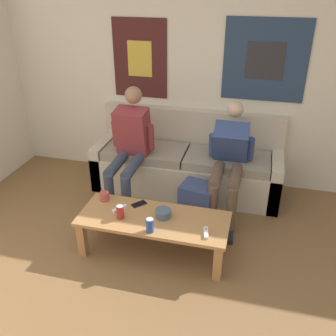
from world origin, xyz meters
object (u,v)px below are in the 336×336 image
object	(u,v)px
couch	(187,165)
drink_can_blue	(150,225)
backpack	(197,205)
game_controller_near_right	(120,209)
person_seated_adult	(129,145)
pillar_candle	(104,196)
coffee_table	(154,223)
person_seated_teen	(229,158)
ceramic_bowl	(163,213)
drink_can_red	(120,212)
cell_phone	(139,204)
game_controller_near_left	(206,233)

from	to	relation	value
couch	drink_can_blue	world-z (taller)	couch
backpack	game_controller_near_right	bearing A→B (deg)	-142.17
person_seated_adult	pillar_candle	xyz separation A→B (m)	(-0.03, -0.64, -0.25)
backpack	coffee_table	bearing A→B (deg)	-119.46
person_seated_teen	ceramic_bowl	bearing A→B (deg)	-119.57
drink_can_red	drink_can_blue	bearing A→B (deg)	-21.40
backpack	game_controller_near_right	distance (m)	0.81
person_seated_teen	cell_phone	distance (m)	1.03
ceramic_bowl	backpack	bearing A→B (deg)	66.34
couch	backpack	distance (m)	0.71
pillar_candle	cell_phone	world-z (taller)	pillar_candle
couch	cell_phone	xyz separation A→B (m)	(-0.24, -1.02, 0.07)
game_controller_near_left	game_controller_near_right	world-z (taller)	same
person_seated_adult	drink_can_blue	distance (m)	1.14
person_seated_teen	pillar_candle	world-z (taller)	person_seated_teen
coffee_table	drink_can_red	xyz separation A→B (m)	(-0.28, -0.08, 0.12)
ceramic_bowl	game_controller_near_left	size ratio (longest dim) A/B	0.97
couch	game_controller_near_right	world-z (taller)	couch
couch	backpack	world-z (taller)	couch
couch	person_seated_adult	world-z (taller)	person_seated_adult
couch	drink_can_blue	size ratio (longest dim) A/B	16.86
person_seated_teen	cell_phone	size ratio (longest dim) A/B	7.49
game_controller_near_left	game_controller_near_right	distance (m)	0.82
coffee_table	game_controller_near_right	bearing A→B (deg)	173.24
coffee_table	person_seated_adult	xyz separation A→B (m)	(-0.49, 0.79, 0.35)
person_seated_adult	person_seated_teen	size ratio (longest dim) A/B	1.12
couch	person_seated_teen	bearing A→B (deg)	-33.78
ceramic_bowl	pillar_candle	xyz separation A→B (m)	(-0.60, 0.13, -0.00)
ceramic_bowl	person_seated_teen	bearing A→B (deg)	60.43
game_controller_near_right	backpack	bearing A→B (deg)	37.83
couch	person_seated_teen	world-z (taller)	person_seated_teen
coffee_table	pillar_candle	xyz separation A→B (m)	(-0.52, 0.16, 0.10)
couch	drink_can_blue	bearing A→B (deg)	-91.01
person_seated_teen	pillar_candle	bearing A→B (deg)	-146.89
backpack	cell_phone	bearing A→B (deg)	-143.18
ceramic_bowl	drink_can_red	distance (m)	0.37
couch	cell_phone	world-z (taller)	couch
drink_can_red	game_controller_near_left	world-z (taller)	drink_can_red
coffee_table	pillar_candle	size ratio (longest dim) A/B	14.07
couch	game_controller_near_left	bearing A→B (deg)	-71.73
coffee_table	couch	bearing A→B (deg)	87.49
couch	person_seated_adult	bearing A→B (deg)	-144.21
person_seated_adult	pillar_candle	distance (m)	0.68
game_controller_near_left	backpack	bearing A→B (deg)	106.01
coffee_table	ceramic_bowl	xyz separation A→B (m)	(0.08, 0.03, 0.10)
backpack	couch	bearing A→B (deg)	110.42
game_controller_near_right	cell_phone	xyz separation A→B (m)	(0.14, 0.12, -0.01)
pillar_candle	game_controller_near_right	size ratio (longest dim) A/B	0.67
person_seated_adult	drink_can_red	distance (m)	0.92
person_seated_adult	ceramic_bowl	world-z (taller)	person_seated_adult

